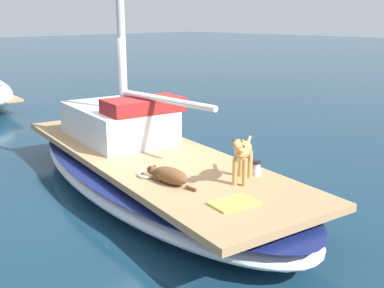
# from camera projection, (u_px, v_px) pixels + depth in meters

# --- Properties ---
(ground_plane) EXTENTS (120.00, 120.00, 0.00)m
(ground_plane) POSITION_uv_depth(u_px,v_px,m) (150.00, 190.00, 7.92)
(ground_plane) COLOR #143347
(sailboat_main) EXTENTS (3.83, 7.58, 0.66)m
(sailboat_main) POSITION_uv_depth(u_px,v_px,m) (150.00, 172.00, 7.83)
(sailboat_main) COLOR white
(sailboat_main) RESTS_ON ground
(cabin_house) EXTENTS (1.79, 2.45, 0.84)m
(cabin_house) POSITION_uv_depth(u_px,v_px,m) (120.00, 121.00, 8.56)
(cabin_house) COLOR silver
(cabin_house) RESTS_ON sailboat_main
(dog_tan) EXTENTS (0.87, 0.50, 0.70)m
(dog_tan) POSITION_uv_depth(u_px,v_px,m) (242.00, 152.00, 6.29)
(dog_tan) COLOR tan
(dog_tan) RESTS_ON sailboat_main
(dog_brown) EXTENTS (0.27, 0.95, 0.22)m
(dog_brown) POSITION_uv_depth(u_px,v_px,m) (169.00, 175.00, 6.35)
(dog_brown) COLOR brown
(dog_brown) RESTS_ON sailboat_main
(deck_winch) EXTENTS (0.16, 0.16, 0.21)m
(deck_winch) POSITION_uv_depth(u_px,v_px,m) (256.00, 169.00, 6.65)
(deck_winch) COLOR #B7B7BC
(deck_winch) RESTS_ON sailboat_main
(coiled_rope) EXTENTS (0.32, 0.32, 0.04)m
(coiled_rope) POSITION_uv_depth(u_px,v_px,m) (149.00, 174.00, 6.64)
(coiled_rope) COLOR beige
(coiled_rope) RESTS_ON sailboat_main
(deck_towel) EXTENTS (0.62, 0.47, 0.03)m
(deck_towel) POSITION_uv_depth(u_px,v_px,m) (234.00, 203.00, 5.64)
(deck_towel) COLOR #D8D14C
(deck_towel) RESTS_ON sailboat_main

